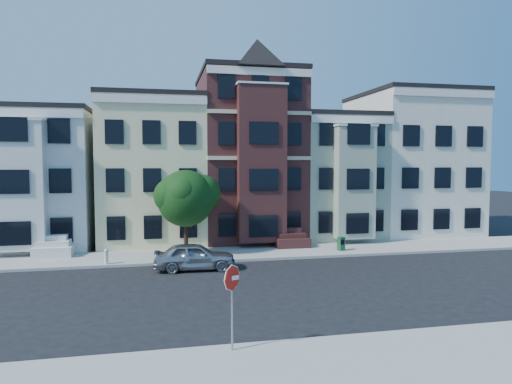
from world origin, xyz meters
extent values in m
plane|color=black|center=(0.00, 0.00, 0.00)|extent=(120.00, 120.00, 0.00)
cube|color=#9E9B93|center=(0.00, 8.00, 0.07)|extent=(60.00, 4.00, 0.15)
cube|color=#9E9B93|center=(0.00, -8.00, 0.07)|extent=(60.00, 4.00, 0.15)
cube|color=silver|center=(-15.00, 14.50, 4.50)|extent=(8.00, 9.00, 9.00)
cube|color=#F5E8AA|center=(-7.00, 14.50, 5.00)|extent=(7.00, 9.00, 10.00)
cube|color=#411D1B|center=(0.00, 14.50, 6.00)|extent=(7.00, 9.00, 12.00)
cube|color=#96A48D|center=(6.50, 14.50, 4.50)|extent=(6.00, 9.00, 9.00)
cube|color=silver|center=(13.50, 14.50, 5.50)|extent=(8.00, 9.00, 11.00)
imported|color=#A4A6AC|center=(-4.76, 4.59, 0.73)|extent=(4.35, 1.89, 1.46)
cube|color=#1D572E|center=(4.65, 7.28, 0.58)|extent=(0.48, 0.45, 0.86)
cylinder|color=silver|center=(-9.45, 6.30, 0.48)|extent=(0.28, 0.28, 0.66)
camera|label=1|loc=(-6.47, -19.53, 5.72)|focal=32.00mm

